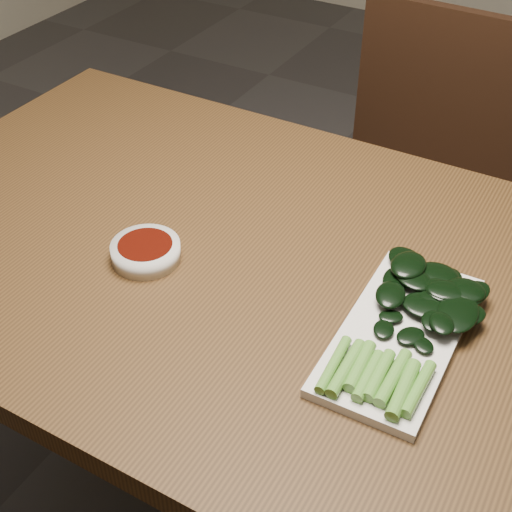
# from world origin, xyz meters

# --- Properties ---
(table) EXTENTS (1.40, 0.80, 0.75)m
(table) POSITION_xyz_m (0.00, 0.00, 0.68)
(table) COLOR #402812
(table) RESTS_ON ground
(chair_far) EXTENTS (0.47, 0.47, 0.89)m
(chair_far) POSITION_xyz_m (0.01, 0.66, 0.49)
(chair_far) COLOR black
(chair_far) RESTS_ON ground
(sauce_bowl) EXTENTS (0.10, 0.10, 0.03)m
(sauce_bowl) POSITION_xyz_m (-0.18, -0.09, 0.76)
(sauce_bowl) COLOR silver
(sauce_bowl) RESTS_ON table
(serving_plate) EXTENTS (0.15, 0.31, 0.01)m
(serving_plate) POSITION_xyz_m (0.21, -0.06, 0.76)
(serving_plate) COLOR silver
(serving_plate) RESTS_ON table
(gai_lan) EXTENTS (0.19, 0.32, 0.03)m
(gai_lan) POSITION_xyz_m (0.22, -0.02, 0.78)
(gai_lan) COLOR #579232
(gai_lan) RESTS_ON serving_plate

